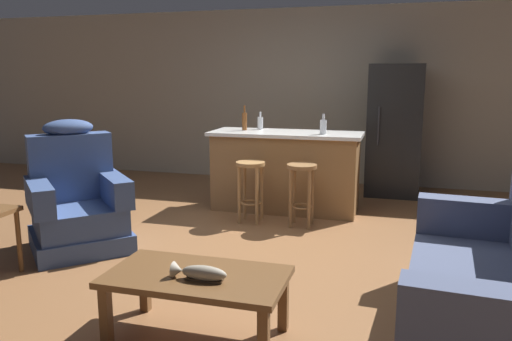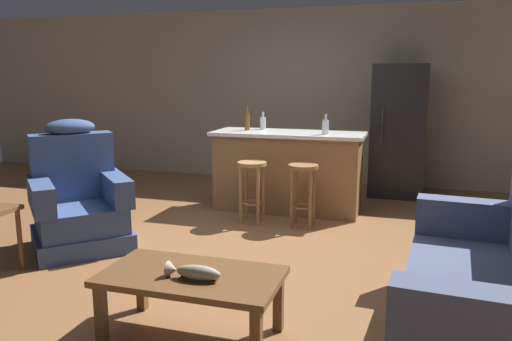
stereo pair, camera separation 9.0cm
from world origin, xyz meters
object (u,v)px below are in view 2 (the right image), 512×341
object	(u,v)px
coffee_table	(191,282)
recliner_near_lamp	(78,202)
kitchen_island	(288,171)
bar_stool_left	(252,180)
couch	(489,294)
bottle_wine_dark	(325,127)
refrigerator	(398,131)
bottle_short_amber	(263,123)
fish_figurine	(193,272)
bottle_tall_green	(247,121)
bar_stool_right	(303,184)

from	to	relation	value
coffee_table	recliner_near_lamp	size ratio (longest dim) A/B	0.92
kitchen_island	bar_stool_left	xyz separation A→B (m)	(-0.26, -0.63, -0.01)
couch	bottle_wine_dark	xyz separation A→B (m)	(-1.42, 2.60, 0.70)
refrigerator	bottle_short_amber	bearing A→B (deg)	-148.00
coffee_table	fish_figurine	size ratio (longest dim) A/B	3.24
kitchen_island	bottle_wine_dark	xyz separation A→B (m)	(0.46, -0.11, 0.56)
fish_figurine	bottle_tall_green	bearing A→B (deg)	102.62
bar_stool_right	bottle_tall_green	bearing A→B (deg)	141.45
refrigerator	bottle_tall_green	size ratio (longest dim) A/B	5.82
coffee_table	bottle_short_amber	world-z (taller)	bottle_short_amber
bottle_wine_dark	bar_stool_left	bearing A→B (deg)	-144.17
coffee_table	couch	bearing A→B (deg)	13.39
recliner_near_lamp	bar_stool_left	world-z (taller)	recliner_near_lamp
bar_stool_left	bottle_tall_green	xyz separation A→B (m)	(-0.28, 0.68, 0.59)
coffee_table	fish_figurine	bearing A→B (deg)	-57.71
bar_stool_left	bottle_wine_dark	world-z (taller)	bottle_wine_dark
recliner_near_lamp	bottle_short_amber	bearing A→B (deg)	104.13
kitchen_island	bottle_tall_green	xyz separation A→B (m)	(-0.53, 0.05, 0.59)
coffee_table	bottle_tall_green	xyz separation A→B (m)	(-0.68, 3.17, 0.70)
bar_stool_right	refrigerator	bearing A→B (deg)	63.57
bar_stool_right	bar_stool_left	bearing A→B (deg)	180.00
bottle_short_amber	bottle_tall_green	bearing A→B (deg)	-135.96
coffee_table	bar_stool_left	bearing A→B (deg)	99.14
bar_stool_right	refrigerator	world-z (taller)	refrigerator
fish_figurine	bottle_wine_dark	size ratio (longest dim) A/B	1.46
coffee_table	bottle_tall_green	size ratio (longest dim) A/B	3.64
coffee_table	bottle_short_amber	size ratio (longest dim) A/B	5.05
kitchen_island	bottle_wine_dark	size ratio (longest dim) A/B	7.73
recliner_near_lamp	bottle_short_amber	distance (m)	2.47
bottle_short_amber	kitchen_island	bearing A→B (deg)	-28.03
fish_figurine	refrigerator	size ratio (longest dim) A/B	0.19
bottle_wine_dark	bottle_tall_green	bearing A→B (deg)	170.73
fish_figurine	kitchen_island	world-z (taller)	kitchen_island
kitchen_island	couch	bearing A→B (deg)	-55.29
bar_stool_left	kitchen_island	bearing A→B (deg)	67.93
couch	bar_stool_right	world-z (taller)	couch
bar_stool_right	bottle_short_amber	bearing A→B (deg)	129.83
bar_stool_left	bottle_wine_dark	xyz separation A→B (m)	(0.71, 0.52, 0.57)
coffee_table	bottle_tall_green	bearing A→B (deg)	102.07
couch	bottle_tall_green	size ratio (longest dim) A/B	6.48
recliner_near_lamp	bottle_tall_green	size ratio (longest dim) A/B	3.97
fish_figurine	bottle_tall_green	world-z (taller)	bottle_tall_green
bar_stool_left	coffee_table	bearing A→B (deg)	-80.86
coffee_table	refrigerator	xyz separation A→B (m)	(1.08, 4.32, 0.52)
fish_figurine	bar_stool_left	xyz separation A→B (m)	(-0.45, 2.57, 0.01)
coffee_table	bar_stool_left	size ratio (longest dim) A/B	1.62
recliner_near_lamp	kitchen_island	bearing A→B (deg)	94.18
bar_stool_right	bottle_tall_green	distance (m)	1.24
refrigerator	bottle_wine_dark	size ratio (longest dim) A/B	7.56
bar_stool_right	recliner_near_lamp	bearing A→B (deg)	-147.31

